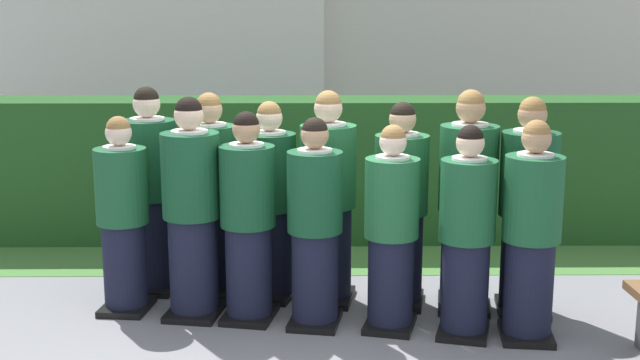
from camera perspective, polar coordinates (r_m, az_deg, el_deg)
The scene contains 17 objects.
ground_plane at distance 6.47m, azimuth 0.02°, elevation -9.60°, with size 60.00×60.00×0.00m, color slate.
student_front_row_0 at distance 6.69m, azimuth -13.15°, elevation -2.64°, with size 0.41×0.51×1.54m.
student_front_row_1 at distance 6.47m, azimuth -8.63°, elevation -2.24°, with size 0.47×0.54×1.69m.
student_front_row_2 at distance 6.35m, azimuth -4.88°, elevation -2.86°, with size 0.45×0.52×1.59m.
student_front_row_3 at distance 6.22m, azimuth -0.35°, elevation -3.26°, with size 0.43×0.53×1.57m.
student_front_row_4 at distance 6.18m, azimuth 4.83°, elevation -3.62°, with size 0.45×0.53×1.52m.
student_front_row_5 at distance 6.13m, azimuth 9.87°, elevation -3.82°, with size 0.46×0.52×1.54m.
student_front_row_6 at distance 6.15m, azimuth 14.05°, elevation -3.73°, with size 0.42×0.52×1.59m.
student_rear_row_0 at distance 7.11m, azimuth -11.37°, elevation -0.97°, with size 0.46×0.54×1.71m.
student_rear_row_1 at distance 6.95m, azimuth -7.34°, elevation -1.31°, with size 0.49×0.56×1.67m.
student_rear_row_2 at distance 6.81m, azimuth -3.37°, elevation -1.74°, with size 0.48×0.55×1.61m.
student_rear_row_3 at distance 6.70m, azimuth 0.55°, elevation -1.54°, with size 0.47×0.55×1.71m.
student_rear_row_4 at distance 6.67m, azimuth 5.47°, elevation -2.00°, with size 0.45×0.52×1.63m.
student_rear_row_5 at distance 6.64m, azimuth 9.89°, elevation -1.74°, with size 0.47×0.55×1.73m.
student_rear_row_6 at distance 6.66m, azimuth 13.81°, elevation -2.08°, with size 0.45×0.53×1.69m.
hedge at distance 8.54m, azimuth -0.14°, elevation 0.73°, with size 9.87×0.70×1.43m.
lawn_strip at distance 7.94m, azimuth -0.10°, elevation -5.43°, with size 9.87×0.90×0.01m, color #477A38.
Camera 1 is at (-0.06, -6.02, 2.39)m, focal length 47.45 mm.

